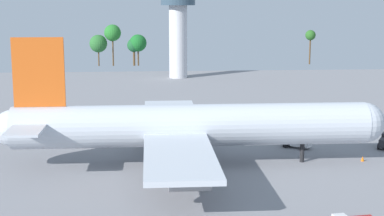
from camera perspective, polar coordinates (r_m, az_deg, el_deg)
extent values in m
plane|color=gray|center=(91.22, 0.00, -5.48)|extent=(240.00, 240.00, 0.00)
cylinder|color=silver|center=(89.71, 0.00, -1.69)|extent=(54.11, 6.44, 6.44)
sphere|color=silver|center=(95.58, 16.40, -1.36)|extent=(6.31, 6.31, 6.31)
sphere|color=silver|center=(91.79, -17.10, -1.88)|extent=(5.47, 5.47, 5.47)
cube|color=#D85919|center=(89.55, -14.69, 3.38)|extent=(7.58, 0.50, 10.30)
cube|color=silver|center=(86.00, -15.77, -1.97)|extent=(4.87, 9.66, 0.36)
cube|color=silver|center=(95.87, -14.58, -0.65)|extent=(4.87, 9.66, 0.36)
cube|color=silver|center=(76.23, -1.25, -4.64)|extent=(9.20, 24.05, 0.70)
cube|color=silver|center=(103.41, -2.07, -0.60)|extent=(9.20, 24.05, 0.70)
cylinder|color=gray|center=(80.22, -0.66, -5.13)|extent=(5.15, 2.70, 2.70)
cylinder|color=gray|center=(71.70, -0.21, -7.04)|extent=(5.15, 2.70, 2.70)
cylinder|color=gray|center=(100.27, -1.42, -1.95)|extent=(5.15, 2.70, 2.70)
cylinder|color=gray|center=(108.97, -1.65, -0.94)|extent=(5.15, 2.70, 2.70)
cylinder|color=black|center=(93.68, 10.65, -4.30)|extent=(0.70, 0.70, 2.96)
cylinder|color=black|center=(87.26, -1.60, -5.22)|extent=(0.70, 0.70, 2.96)
cylinder|color=black|center=(94.09, -1.81, -4.05)|extent=(0.70, 0.70, 2.96)
cube|color=#333338|center=(102.96, 9.28, -3.03)|extent=(2.60, 2.64, 1.72)
cube|color=white|center=(102.13, 10.55, -3.40)|extent=(3.74, 3.49, 0.97)
cylinder|color=black|center=(104.10, 9.53, -3.37)|extent=(0.83, 0.72, 0.82)
cylinder|color=black|center=(102.18, 9.05, -3.62)|extent=(0.83, 0.72, 0.82)
cylinder|color=black|center=(102.98, 11.11, -3.58)|extent=(0.83, 0.72, 0.82)
cylinder|color=black|center=(101.04, 10.66, -3.84)|extent=(0.83, 0.72, 0.82)
cylinder|color=black|center=(107.66, 17.93, -3.23)|extent=(0.76, 1.01, 1.01)
cylinder|color=black|center=(104.87, 17.67, -3.58)|extent=(0.76, 1.01, 1.01)
cone|color=orange|center=(96.63, 16.25, -4.75)|extent=(0.55, 0.55, 0.79)
cylinder|color=silver|center=(190.30, -1.36, 6.45)|extent=(5.80, 5.80, 23.32)
cylinder|color=#51381E|center=(227.63, -9.05, 4.87)|extent=(0.51, 0.51, 6.55)
sphere|color=#2A672D|center=(227.18, -9.09, 6.20)|extent=(6.73, 6.73, 6.73)
cylinder|color=#51381E|center=(227.05, -7.69, 5.42)|extent=(0.55, 0.55, 10.71)
sphere|color=#26732A|center=(226.54, -7.73, 7.25)|extent=(6.37, 6.37, 6.37)
cylinder|color=#51381E|center=(226.93, -5.65, 4.91)|extent=(0.83, 0.83, 6.32)
sphere|color=#1D592D|center=(226.52, -5.67, 6.09)|extent=(5.18, 5.18, 5.18)
cylinder|color=#51381E|center=(226.87, -5.25, 4.97)|extent=(0.59, 0.59, 6.74)
sphere|color=#1A6626|center=(226.42, -5.27, 6.31)|extent=(6.57, 6.57, 6.57)
cylinder|color=#51381E|center=(227.06, -1.40, 5.19)|extent=(0.69, 0.69, 8.15)
sphere|color=#217B32|center=(226.62, -1.41, 6.56)|extent=(4.48, 4.48, 4.48)
cylinder|color=#51381E|center=(235.37, 11.39, 5.43)|extent=(0.58, 0.58, 10.19)
sphere|color=#285F21|center=(234.92, 11.44, 6.95)|extent=(4.00, 4.00, 4.00)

